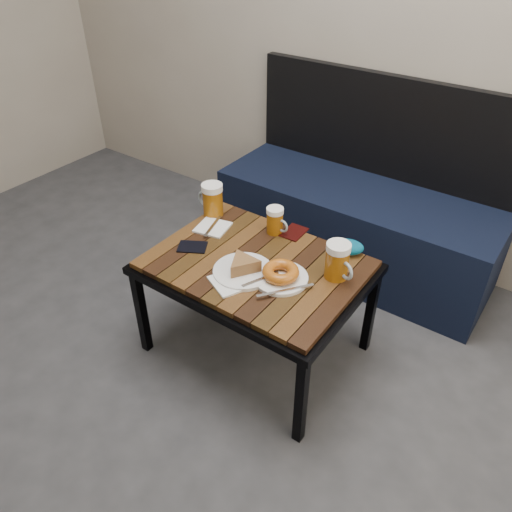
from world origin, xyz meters
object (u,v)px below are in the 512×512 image
Objects in this scene: cafe_table at (256,271)px; passport_navy at (192,247)px; plate_bagel at (281,275)px; beer_mug_right at (338,261)px; beer_mug_centre at (275,221)px; plate_pie at (243,267)px; passport_burgundy at (294,232)px; knit_pouch at (347,247)px; beer_mug_left at (212,200)px; bench at (357,219)px.

cafe_table is 0.28m from passport_navy.
plate_bagel is 0.41m from passport_navy.
beer_mug_centre is at bearing -175.98° from beer_mug_right.
passport_burgundy is (0.01, 0.34, -0.02)m from plate_pie.
beer_mug_centre is 0.90× the size of knit_pouch.
beer_mug_right is at bearing 76.54° from passport_navy.
beer_mug_left is 1.16× the size of knit_pouch.
beer_mug_left is at bearing 156.61° from plate_bagel.
cafe_table is at bearing -69.27° from beer_mug_centre.
beer_mug_centre is at bearing -172.28° from knit_pouch.
plate_bagel is 2.21× the size of passport_navy.
beer_mug_right is 0.58× the size of plate_bagel.
bench is 12.09× the size of beer_mug_centre.
plate_pie is 1.96× the size of passport_burgundy.
bench is 0.60m from passport_burgundy.
plate_pie is 0.43m from knit_pouch.
plate_pie is at bearing -126.84° from knit_pouch.
bench is 6.14× the size of plate_pie.
passport_navy is at bearing -120.02° from beer_mug_centre.
passport_burgundy is at bearing -163.13° from beer_mug_left.
beer_mug_centre is 0.32m from knit_pouch.
bench is 12.29× the size of passport_navy.
beer_mug_right is 0.35m from plate_pie.
passport_burgundy is at bearing -94.32° from bench.
plate_bagel is at bearing 64.58° from passport_navy.
beer_mug_centre is at bearing 127.24° from plate_bagel.
plate_bagel and knit_pouch have the same top height.
passport_navy is 0.98× the size of passport_burgundy.
passport_navy and passport_burgundy have the same top height.
beer_mug_left reaches higher than plate_bagel.
cafe_table is 0.42m from beer_mug_left.
beer_mug_centre is at bearing 113.79° from passport_navy.
beer_mug_right is at bearing 18.22° from cafe_table.
bench is at bearing 85.90° from beer_mug_centre.
knit_pouch is at bearing 45.12° from cafe_table.
bench is at bearing 109.83° from knit_pouch.
beer_mug_left reaches higher than plate_pie.
plate_bagel is at bearing -69.32° from passport_burgundy.
passport_burgundy is at bearing 88.18° from plate_pie.
beer_mug_left reaches higher than passport_navy.
beer_mug_centre is 1.02× the size of passport_navy.
passport_burgundy is 0.90× the size of knit_pouch.
beer_mug_left reaches higher than cafe_table.
beer_mug_centre is at bearing -150.06° from passport_burgundy.
plate_pie reaches higher than cafe_table.
beer_mug_right is 1.13× the size of knit_pouch.
plate_pie reaches higher than plate_bagel.
beer_mug_centre reaches higher than passport_navy.
beer_mug_centre is (0.31, 0.04, -0.02)m from beer_mug_left.
knit_pouch is at bearing -2.19° from passport_burgundy.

